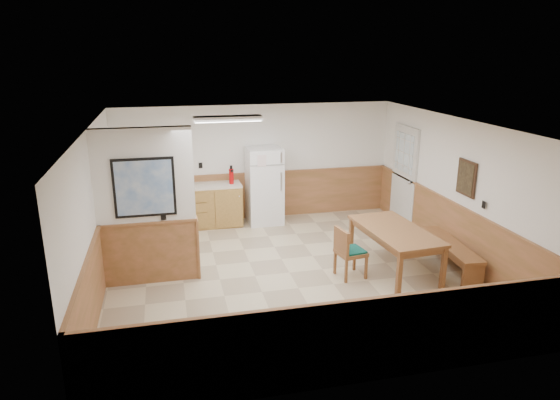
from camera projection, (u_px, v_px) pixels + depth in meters
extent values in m
plane|color=beige|center=(289.00, 273.00, 8.41)|extent=(6.00, 6.00, 0.00)
cube|color=white|center=(290.00, 124.00, 7.68)|extent=(6.00, 6.00, 0.02)
cube|color=white|center=(256.00, 162.00, 10.84)|extent=(6.00, 0.02, 2.50)
cube|color=white|center=(456.00, 190.00, 8.69)|extent=(0.02, 6.00, 2.50)
cube|color=white|center=(94.00, 215.00, 7.40)|extent=(0.02, 6.00, 2.50)
cube|color=#B36B47|center=(257.00, 196.00, 11.04)|extent=(6.00, 0.04, 1.00)
cube|color=#B36B47|center=(451.00, 231.00, 8.91)|extent=(0.04, 6.00, 1.00)
cube|color=#B36B47|center=(101.00, 262.00, 7.62)|extent=(0.04, 6.00, 1.00)
cube|color=white|center=(144.00, 176.00, 7.60)|extent=(1.50, 0.15, 1.50)
cube|color=#B36B47|center=(150.00, 252.00, 7.96)|extent=(1.50, 0.17, 1.00)
cube|color=black|center=(144.00, 188.00, 7.55)|extent=(0.92, 0.03, 0.92)
cube|color=white|center=(144.00, 188.00, 7.54)|extent=(0.84, 0.01, 0.84)
cube|color=#B2843F|center=(208.00, 206.00, 10.54)|extent=(1.40, 0.60, 0.86)
cube|color=#B2843F|center=(136.00, 211.00, 10.22)|extent=(0.06, 0.60, 0.86)
cube|color=#B2843F|center=(173.00, 209.00, 10.38)|extent=(0.06, 0.60, 0.86)
cube|color=beige|center=(188.00, 187.00, 10.33)|extent=(2.20, 0.60, 0.04)
cube|color=beige|center=(187.00, 180.00, 10.59)|extent=(2.20, 0.02, 0.10)
cube|color=silver|center=(404.00, 177.00, 10.52)|extent=(0.05, 1.02, 2.15)
cube|color=silver|center=(404.00, 177.00, 10.52)|extent=(0.04, 0.90, 2.05)
cube|color=silver|center=(404.00, 153.00, 10.37)|extent=(0.02, 0.76, 0.80)
cube|color=silver|center=(156.00, 153.00, 10.28)|extent=(0.80, 0.03, 1.00)
cube|color=white|center=(156.00, 154.00, 10.27)|extent=(0.70, 0.01, 0.90)
cube|color=#372316|center=(467.00, 178.00, 8.32)|extent=(0.03, 0.50, 0.60)
cube|color=black|center=(465.00, 178.00, 8.32)|extent=(0.01, 0.42, 0.52)
cube|color=silver|center=(228.00, 118.00, 8.74)|extent=(1.20, 0.30, 0.08)
cube|color=white|center=(228.00, 121.00, 8.75)|extent=(1.15, 0.25, 0.01)
cube|color=white|center=(264.00, 186.00, 10.64)|extent=(0.73, 0.71, 1.64)
cube|color=silver|center=(281.00, 157.00, 10.18)|extent=(0.03, 0.02, 0.21)
cube|color=silver|center=(281.00, 182.00, 10.32)|extent=(0.03, 0.02, 0.39)
cube|color=#9D6639|center=(395.00, 230.00, 8.28)|extent=(1.04, 1.86, 0.05)
cube|color=#9D6639|center=(395.00, 235.00, 8.30)|extent=(0.93, 1.75, 0.10)
cube|color=#9D6639|center=(399.00, 275.00, 7.51)|extent=(0.08, 0.08, 0.70)
cube|color=#9D6639|center=(351.00, 237.00, 9.04)|extent=(0.08, 0.08, 0.70)
cube|color=#9D6639|center=(443.00, 268.00, 7.74)|extent=(0.08, 0.08, 0.70)
cube|color=#9D6639|center=(389.00, 232.00, 9.27)|extent=(0.08, 0.08, 0.70)
cube|color=#9D6639|center=(451.00, 244.00, 8.49)|extent=(0.52, 1.72, 0.05)
cube|color=#9D6639|center=(477.00, 276.00, 7.82)|extent=(0.35, 0.09, 0.40)
cube|color=#9D6639|center=(426.00, 240.00, 9.30)|extent=(0.35, 0.09, 0.40)
cube|color=#9D6639|center=(351.00, 253.00, 8.16)|extent=(0.50, 0.50, 0.06)
cube|color=#105443|center=(351.00, 250.00, 8.14)|extent=(0.45, 0.45, 0.03)
cube|color=#9D6639|center=(341.00, 241.00, 8.02)|extent=(0.12, 0.43, 0.40)
cube|color=#105443|center=(331.00, 243.00, 7.95)|extent=(0.08, 0.37, 0.34)
cube|color=#9D6639|center=(346.00, 272.00, 7.99)|extent=(0.05, 0.05, 0.39)
cube|color=#9D6639|center=(335.00, 263.00, 8.32)|extent=(0.05, 0.05, 0.39)
cube|color=#9D6639|center=(366.00, 268.00, 8.12)|extent=(0.05, 0.05, 0.39)
cube|color=#9D6639|center=(354.00, 259.00, 8.45)|extent=(0.05, 0.05, 0.39)
cylinder|color=#B5090C|center=(231.00, 176.00, 10.44)|extent=(0.11, 0.11, 0.32)
cylinder|color=black|center=(231.00, 167.00, 10.38)|extent=(0.05, 0.05, 0.07)
cylinder|color=#198931|center=(156.00, 183.00, 10.15)|extent=(0.07, 0.07, 0.20)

